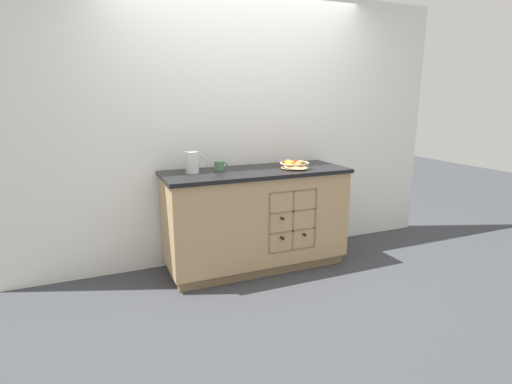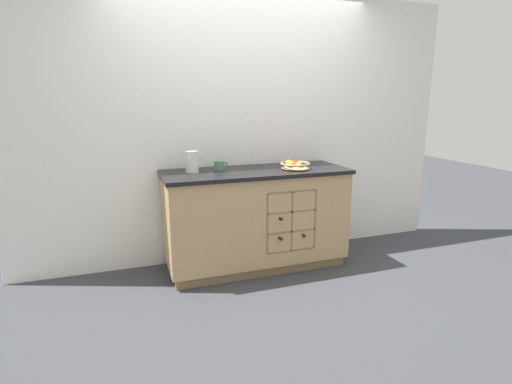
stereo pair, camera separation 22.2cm
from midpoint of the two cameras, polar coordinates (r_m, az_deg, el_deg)
ground_plane at (r=3.90m, az=-1.66°, el=-10.47°), size 14.00×14.00×0.00m
back_wall at (r=3.92m, az=-3.76°, el=8.94°), size 4.40×0.06×2.55m
kitchen_island at (r=3.73m, az=-1.65°, el=-3.81°), size 1.70×0.65×0.93m
fruit_bowl at (r=3.69m, az=3.76°, el=3.94°), size 0.27×0.27×0.08m
white_pitcher at (r=3.52m, az=-10.83°, el=4.26°), size 0.18×0.12×0.19m
ceramic_mug at (r=3.60m, az=-6.99°, el=3.69°), size 0.13×0.09×0.09m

